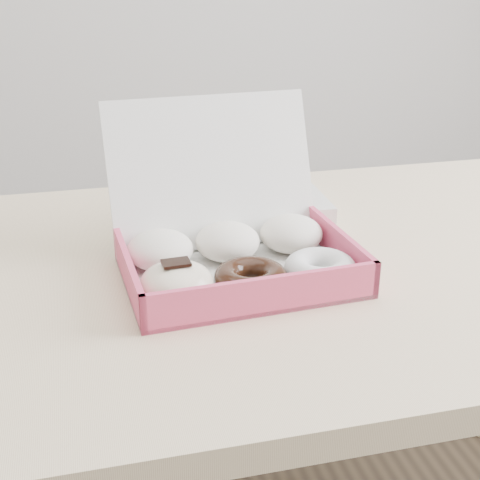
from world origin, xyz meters
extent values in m
cube|color=tan|center=(0.00, 0.00, 0.73)|extent=(1.20, 0.80, 0.04)
cylinder|color=tan|center=(-0.55, 0.35, 0.35)|extent=(0.05, 0.05, 0.71)
cube|color=white|center=(-0.22, -0.05, 0.75)|extent=(0.34, 0.26, 0.01)
cube|color=#D44466|center=(-0.21, -0.17, 0.78)|extent=(0.32, 0.03, 0.05)
cube|color=white|center=(-0.23, 0.06, 0.78)|extent=(0.32, 0.03, 0.05)
cube|color=#D44466|center=(-0.38, -0.06, 0.78)|extent=(0.02, 0.24, 0.05)
cube|color=#D44466|center=(-0.06, -0.04, 0.78)|extent=(0.02, 0.24, 0.05)
cube|color=white|center=(-0.23, 0.08, 0.87)|extent=(0.33, 0.11, 0.22)
ellipsoid|color=silver|center=(-0.33, 0.00, 0.78)|extent=(0.10, 0.10, 0.05)
ellipsoid|color=silver|center=(-0.22, 0.00, 0.78)|extent=(0.10, 0.10, 0.05)
ellipsoid|color=silver|center=(-0.12, 0.01, 0.78)|extent=(0.10, 0.10, 0.05)
ellipsoid|color=beige|center=(-0.32, -0.12, 0.78)|extent=(0.10, 0.10, 0.05)
cube|color=black|center=(-0.32, -0.12, 0.81)|extent=(0.04, 0.03, 0.00)
torus|color=black|center=(-0.22, -0.11, 0.77)|extent=(0.11, 0.11, 0.04)
torus|color=white|center=(-0.12, -0.10, 0.77)|extent=(0.11, 0.11, 0.04)
cube|color=silver|center=(-0.15, 0.18, 0.77)|extent=(0.26, 0.21, 0.04)
camera|label=1|loc=(-0.42, -0.89, 1.18)|focal=50.00mm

